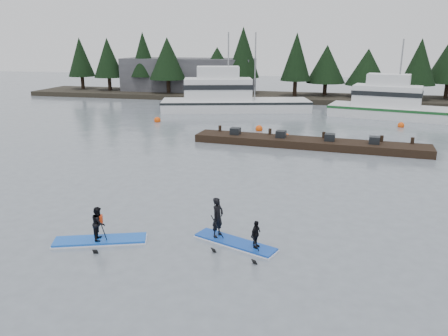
% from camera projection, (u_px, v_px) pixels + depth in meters
% --- Properties ---
extents(ground, '(160.00, 160.00, 0.00)m').
position_uv_depth(ground, '(189.00, 237.00, 17.17)').
color(ground, slate).
rests_on(ground, ground).
extents(far_shore, '(70.00, 8.00, 0.60)m').
position_uv_depth(far_shore, '(288.00, 97.00, 56.31)').
color(far_shore, '#2D281E').
rests_on(far_shore, ground).
extents(treeline, '(60.00, 4.00, 8.00)m').
position_uv_depth(treeline, '(288.00, 100.00, 56.39)').
color(treeline, black).
rests_on(treeline, ground).
extents(waterfront_building, '(18.00, 6.00, 5.00)m').
position_uv_depth(waterfront_building, '(189.00, 77.00, 60.63)').
color(waterfront_building, '#4C4C51').
rests_on(waterfront_building, ground).
extents(fishing_boat_large, '(16.52, 8.41, 9.18)m').
position_uv_depth(fishing_boat_large, '(231.00, 104.00, 47.64)').
color(fishing_boat_large, silver).
rests_on(fishing_boat_large, ground).
extents(fishing_boat_medium, '(14.65, 6.97, 8.45)m').
position_uv_depth(fishing_boat_medium, '(399.00, 112.00, 43.13)').
color(fishing_boat_medium, silver).
rests_on(fishing_boat_medium, ground).
extents(floating_dock, '(16.84, 3.64, 0.56)m').
position_uv_depth(floating_dock, '(308.00, 143.00, 31.52)').
color(floating_dock, black).
rests_on(floating_dock, ground).
extents(buoy_a, '(0.62, 0.62, 0.62)m').
position_uv_depth(buoy_a, '(157.00, 122.00, 41.12)').
color(buoy_a, '#EA4B0B').
rests_on(buoy_a, ground).
extents(buoy_c, '(0.57, 0.57, 0.57)m').
position_uv_depth(buoy_c, '(401.00, 127.00, 38.69)').
color(buoy_c, '#EA4B0B').
rests_on(buoy_c, ground).
extents(buoy_b, '(0.61, 0.61, 0.61)m').
position_uv_depth(buoy_b, '(259.00, 131.00, 37.17)').
color(buoy_b, '#EA4B0B').
rests_on(buoy_b, ground).
extents(buoy_d, '(0.59, 0.59, 0.59)m').
position_uv_depth(buoy_d, '(286.00, 139.00, 34.08)').
color(buoy_d, '#EA4B0B').
rests_on(buoy_d, ground).
extents(paddleboard_solo, '(3.53, 1.95, 1.86)m').
position_uv_depth(paddleboard_solo, '(99.00, 231.00, 16.60)').
color(paddleboard_solo, blue).
rests_on(paddleboard_solo, ground).
extents(paddleboard_duo, '(3.35, 1.95, 2.23)m').
position_uv_depth(paddleboard_duo, '(232.00, 230.00, 16.49)').
color(paddleboard_duo, '#1242B0').
rests_on(paddleboard_duo, ground).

